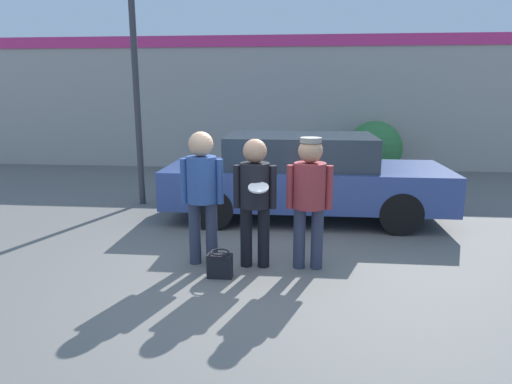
{
  "coord_description": "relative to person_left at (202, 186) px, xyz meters",
  "views": [
    {
      "loc": [
        0.5,
        -5.4,
        2.22
      ],
      "look_at": [
        -0.04,
        0.2,
        0.94
      ],
      "focal_mm": 32.0,
      "sensor_mm": 36.0,
      "label": 1
    }
  ],
  "objects": [
    {
      "name": "ground_plane",
      "position": [
        0.71,
        -0.09,
        -1.03
      ],
      "size": [
        56.0,
        56.0,
        0.0
      ],
      "primitive_type": "plane",
      "color": "#66635E"
    },
    {
      "name": "storefront_building",
      "position": [
        0.71,
        7.36,
        0.81
      ],
      "size": [
        24.0,
        0.22,
        3.62
      ],
      "color": "#B2A89E",
      "rests_on": "ground"
    },
    {
      "name": "person_left",
      "position": [
        0.0,
        0.0,
        0.0
      ],
      "size": [
        0.54,
        0.37,
        1.71
      ],
      "color": "#2D3347",
      "rests_on": "ground"
    },
    {
      "name": "person_middle_with_frisbee",
      "position": [
        0.67,
        -0.03,
        -0.06
      ],
      "size": [
        0.54,
        0.56,
        1.63
      ],
      "color": "black",
      "rests_on": "ground"
    },
    {
      "name": "person_right",
      "position": [
        1.34,
        -0.02,
        -0.03
      ],
      "size": [
        0.56,
        0.39,
        1.65
      ],
      "color": "#2D3347",
      "rests_on": "ground"
    },
    {
      "name": "parked_car_near",
      "position": [
        1.29,
        2.29,
        -0.29
      ],
      "size": [
        4.74,
        1.82,
        1.45
      ],
      "color": "#334784",
      "rests_on": "ground"
    },
    {
      "name": "shrub",
      "position": [
        3.12,
        6.47,
        -0.32
      ],
      "size": [
        1.42,
        1.42,
        1.42
      ],
      "color": "#387A3D",
      "rests_on": "ground"
    },
    {
      "name": "handbag",
      "position": [
        0.29,
        -0.43,
        -0.87
      ],
      "size": [
        0.3,
        0.23,
        0.33
      ],
      "color": "black",
      "rests_on": "ground"
    }
  ]
}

